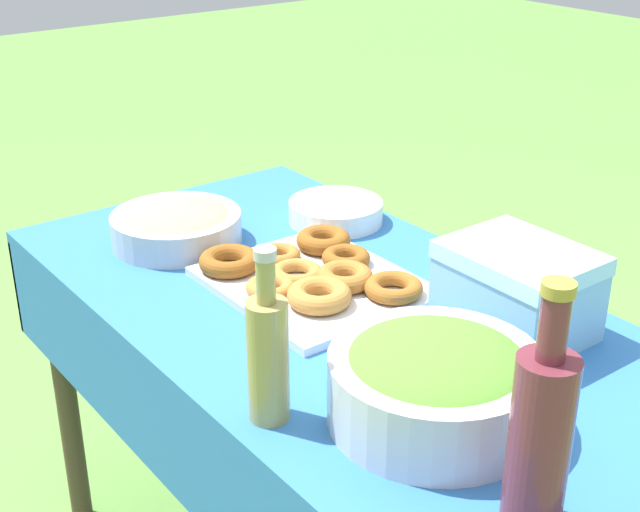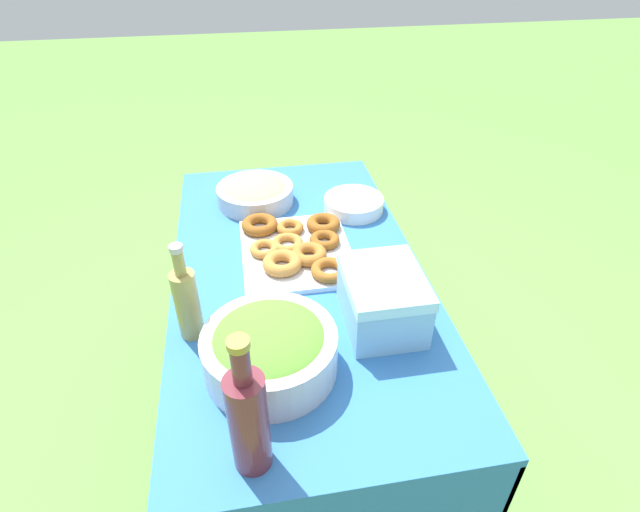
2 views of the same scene
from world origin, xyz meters
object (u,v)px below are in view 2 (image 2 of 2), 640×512
Objects in this scene: pasta_bowl at (255,192)px; olive_oil_bottle at (187,301)px; salad_bowl at (270,348)px; plate_stack at (354,204)px; donut_platter at (296,247)px; wine_bottle at (248,419)px; cooler_box at (383,299)px.

olive_oil_bottle is at bearing 162.54° from pasta_bowl.
pasta_bowl is at bearing -1.22° from salad_bowl.
plate_stack is 0.76m from olive_oil_bottle.
donut_platter is at bearing -162.94° from pasta_bowl.
donut_platter is 1.59× the size of olive_oil_bottle.
pasta_bowl is 1.02m from wine_bottle.
cooler_box is (0.11, -0.29, 0.01)m from salad_bowl.
salad_bowl is at bearing 178.78° from pasta_bowl.
cooler_box is at bearing -69.73° from salad_bowl.
donut_platter is (-0.34, -0.10, -0.02)m from pasta_bowl.
wine_bottle is (-0.38, -0.13, 0.02)m from olive_oil_bottle.
salad_bowl is 0.24m from wine_bottle.
donut_platter is 1.30× the size of wine_bottle.
pasta_bowl is 0.35m from plate_stack.
plate_stack is 0.57m from cooler_box.
olive_oil_bottle is (-0.30, 0.30, 0.08)m from donut_platter.
plate_stack is at bearing -5.86° from cooler_box.
plate_stack is 1.00m from wine_bottle.
wine_bottle reaches higher than cooler_box.
pasta_bowl is (0.79, -0.02, -0.03)m from salad_bowl.
plate_stack is 0.63× the size of wine_bottle.
wine_bottle is (-0.91, 0.41, 0.11)m from plate_stack.
olive_oil_bottle is 1.13× the size of cooler_box.
salad_bowl is 1.14× the size of pasta_bowl.
olive_oil_bottle is at bearing 50.91° from salad_bowl.
pasta_bowl reaches higher than plate_stack.
pasta_bowl is 1.01× the size of olive_oil_bottle.
salad_bowl is 1.30× the size of cooler_box.
olive_oil_bottle reaches higher than cooler_box.
plate_stack is at bearing -24.21° from wine_bottle.
olive_oil_bottle reaches higher than salad_bowl.
wine_bottle is at bearing 133.98° from cooler_box.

